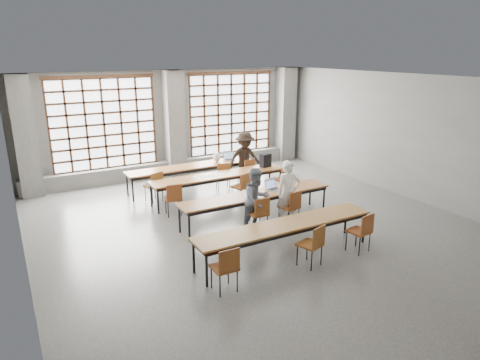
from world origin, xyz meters
name	(u,v)px	position (x,y,z in m)	size (l,w,h in m)	color
floor	(256,227)	(0.00, 0.00, 0.00)	(11.00, 11.00, 0.00)	#474745
ceiling	(257,79)	(0.00, 0.00, 3.50)	(11.00, 11.00, 0.00)	silver
wall_back	(172,123)	(0.00, 5.50, 1.75)	(10.00, 10.00, 0.00)	#5F5F5D
wall_left	(15,190)	(-5.00, 0.00, 1.75)	(11.00, 11.00, 0.00)	#5F5F5D
wall_right	(406,136)	(5.00, 0.00, 1.75)	(11.00, 11.00, 0.00)	#5F5F5D
column_left	(25,137)	(-4.50, 5.22, 1.75)	(0.60, 0.55, 3.50)	#545452
column_mid	(175,124)	(0.00, 5.22, 1.75)	(0.60, 0.55, 3.50)	#545452
column_right	(285,114)	(4.50, 5.22, 1.75)	(0.60, 0.55, 3.50)	#545452
window_left	(104,124)	(-2.25, 5.42, 1.90)	(3.32, 0.12, 3.00)	white
window_right	(231,114)	(2.25, 5.42, 1.90)	(3.32, 0.12, 3.00)	white
sill_ledge	(176,167)	(0.00, 5.30, 0.25)	(9.80, 0.35, 0.50)	#545452
desk_row_a	(191,168)	(-0.15, 3.55, 0.66)	(4.00, 0.70, 0.73)	brown
desk_row_b	(219,177)	(0.16, 2.28, 0.66)	(4.00, 0.70, 0.73)	brown
desk_row_c	(256,196)	(0.19, 0.30, 0.66)	(4.00, 0.70, 0.73)	brown
desk_row_d	(286,227)	(-0.28, -1.62, 0.66)	(4.00, 0.70, 0.73)	brown
chair_back_left	(155,184)	(-1.53, 2.92, 0.54)	(0.53, 0.53, 0.88)	brown
chair_back_mid	(223,173)	(0.63, 2.92, 0.54)	(0.52, 0.52, 0.88)	brown
chair_back_right	(247,170)	(1.46, 2.92, 0.54)	(0.48, 0.49, 0.88)	maroon
chair_mid_left	(174,196)	(-1.46, 1.65, 0.54)	(0.49, 0.49, 0.88)	brown
chair_mid_centre	(243,184)	(0.58, 1.65, 0.54)	(0.52, 0.53, 0.88)	brown
chair_mid_right	(284,177)	(1.96, 1.65, 0.54)	(0.46, 0.47, 0.88)	maroon
chair_front_left	(259,211)	(-0.11, -0.33, 0.54)	(0.42, 0.43, 0.88)	brown
chair_front_right	(292,204)	(0.81, -0.33, 0.54)	(0.49, 0.49, 0.88)	brown
chair_near_left	(226,265)	(-1.98, -2.24, 0.54)	(0.42, 0.43, 0.88)	brown
chair_near_mid	(313,242)	(-0.06, -2.24, 0.54)	(0.53, 0.53, 0.88)	brown
chair_near_right	(362,229)	(1.23, -2.24, 0.54)	(0.48, 0.48, 0.88)	brown
student_male	(288,193)	(0.79, -0.20, 0.79)	(0.58, 0.38, 1.59)	white
student_female	(257,200)	(-0.11, -0.20, 0.77)	(0.75, 0.58, 1.54)	#172445
student_back	(245,159)	(1.45, 3.05, 0.85)	(1.10, 0.63, 1.71)	black
laptop_front	(272,187)	(0.73, 0.41, 0.79)	(0.41, 0.37, 0.26)	#ABABB0
laptop_back	(229,158)	(1.21, 3.65, 0.79)	(0.42, 0.38, 0.26)	#ADADB2
mouse	(288,187)	(1.14, 0.28, 0.75)	(0.10, 0.06, 0.04)	white
green_box	(253,191)	(0.14, 0.38, 0.78)	(0.25, 0.09, 0.09)	#2C8841
phone	(265,193)	(0.37, 0.20, 0.74)	(0.13, 0.06, 0.01)	black
paper_sheet_a	(199,177)	(-0.44, 2.33, 0.73)	(0.30, 0.21, 0.00)	white
paper_sheet_b	(210,176)	(-0.14, 2.23, 0.73)	(0.30, 0.21, 0.00)	white
paper_sheet_c	(222,174)	(0.26, 2.28, 0.73)	(0.30, 0.21, 0.00)	white
backpack	(265,160)	(1.76, 2.33, 0.93)	(0.32, 0.20, 0.40)	black
plastic_bag	(217,157)	(0.75, 3.60, 0.87)	(0.26, 0.21, 0.29)	white
red_pouch	(224,265)	(-1.98, -2.17, 0.50)	(0.20, 0.08, 0.06)	#B82F16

